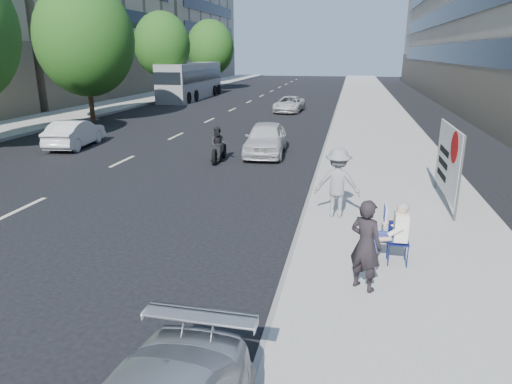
% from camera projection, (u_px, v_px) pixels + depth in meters
% --- Properties ---
extents(ground, '(160.00, 160.00, 0.00)m').
position_uv_depth(ground, '(223.00, 258.00, 9.88)').
color(ground, black).
rests_on(ground, ground).
extents(near_sidewalk, '(5.00, 120.00, 0.15)m').
position_uv_depth(near_sidewalk, '(374.00, 124.00, 27.81)').
color(near_sidewalk, '#9C9A92').
rests_on(near_sidewalk, ground).
extents(far_sidewalk, '(4.50, 120.00, 0.15)m').
position_uv_depth(far_sidewalk, '(69.00, 115.00, 31.81)').
color(far_sidewalk, '#9C9A92').
rests_on(far_sidewalk, ground).
extents(tree_far_c, '(6.00, 6.00, 8.47)m').
position_uv_depth(tree_far_c, '(85.00, 39.00, 27.90)').
color(tree_far_c, '#382616').
rests_on(tree_far_c, ground).
extents(tree_far_d, '(4.80, 4.80, 7.65)m').
position_uv_depth(tree_far_d, '(162.00, 45.00, 39.17)').
color(tree_far_d, '#382616').
rests_on(tree_far_d, ground).
extents(tree_far_e, '(5.40, 5.40, 7.89)m').
position_uv_depth(tree_far_e, '(210.00, 48.00, 52.31)').
color(tree_far_e, '#382616').
rests_on(tree_far_e, ground).
extents(seated_protester, '(0.83, 1.12, 1.31)m').
position_uv_depth(seated_protester, '(393.00, 229.00, 9.15)').
color(seated_protester, navy).
rests_on(seated_protester, near_sidewalk).
extents(jogger, '(1.19, 0.70, 1.81)m').
position_uv_depth(jogger, '(337.00, 183.00, 11.71)').
color(jogger, gray).
rests_on(jogger, near_sidewalk).
extents(pedestrian_woman, '(0.74, 0.68, 1.69)m').
position_uv_depth(pedestrian_woman, '(366.00, 245.00, 8.08)').
color(pedestrian_woman, black).
rests_on(pedestrian_woman, near_sidewalk).
extents(protest_banner, '(0.08, 3.06, 2.20)m').
position_uv_depth(protest_banner, '(448.00, 160.00, 12.66)').
color(protest_banner, '#4C4C4C').
rests_on(protest_banner, near_sidewalk).
extents(white_sedan_near, '(1.92, 4.20, 1.40)m').
position_uv_depth(white_sedan_near, '(266.00, 139.00, 19.72)').
color(white_sedan_near, silver).
rests_on(white_sedan_near, ground).
extents(white_sedan_mid, '(1.80, 3.99, 1.27)m').
position_uv_depth(white_sedan_mid, '(75.00, 133.00, 21.32)').
color(white_sedan_mid, silver).
rests_on(white_sedan_mid, ground).
extents(white_sedan_far, '(2.11, 4.18, 1.13)m').
position_uv_depth(white_sedan_far, '(289.00, 104.00, 33.91)').
color(white_sedan_far, silver).
rests_on(white_sedan_far, ground).
extents(motorcycle, '(0.75, 2.05, 1.42)m').
position_uv_depth(motorcycle, '(219.00, 146.00, 18.42)').
color(motorcycle, black).
rests_on(motorcycle, ground).
extents(bus, '(2.76, 12.08, 3.30)m').
position_uv_depth(bus, '(191.00, 81.00, 43.54)').
color(bus, gray).
rests_on(bus, ground).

